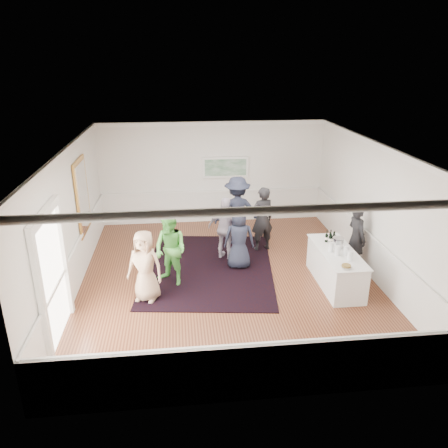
{
  "coord_description": "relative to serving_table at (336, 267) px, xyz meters",
  "views": [
    {
      "loc": [
        -1.11,
        -9.29,
        5.05
      ],
      "look_at": [
        -0.06,
        0.2,
        1.34
      ],
      "focal_mm": 35.0,
      "sensor_mm": 36.0,
      "label": 1
    }
  ],
  "objects": [
    {
      "name": "area_rug",
      "position": [
        -2.87,
        1.13,
        -0.42
      ],
      "size": [
        3.63,
        4.48,
        0.02
      ],
      "primitive_type": "cube",
      "rotation": [
        0.0,
        0.0,
        -0.13
      ],
      "color": "black",
      "rests_on": "floor"
    },
    {
      "name": "wainscoting",
      "position": [
        -2.48,
        0.53,
        0.07
      ],
      "size": [
        7.0,
        8.0,
        1.0
      ],
      "primitive_type": null,
      "color": "white",
      "rests_on": "floor"
    },
    {
      "name": "guest_lilac",
      "position": [
        -2.38,
        1.69,
        0.41
      ],
      "size": [
        1.06,
        0.83,
        1.68
      ],
      "primitive_type": "imported",
      "rotation": [
        0.0,
        0.0,
        2.64
      ],
      "color": "#B8AABF",
      "rests_on": "floor"
    },
    {
      "name": "ice_bucket",
      "position": [
        0.07,
        0.18,
        0.54
      ],
      "size": [
        0.26,
        0.26,
        0.25
      ],
      "primitive_type": "cylinder",
      "color": "silver",
      "rests_on": "serving_table"
    },
    {
      "name": "landscape_painting",
      "position": [
        -2.08,
        4.48,
        1.35
      ],
      "size": [
        1.44,
        0.06,
        0.66
      ],
      "color": "white",
      "rests_on": "wall_back"
    },
    {
      "name": "guest_green",
      "position": [
        -3.81,
        0.48,
        0.43
      ],
      "size": [
        1.06,
        1.04,
        1.72
      ],
      "primitive_type": "imported",
      "rotation": [
        0.0,
        0.0,
        -0.72
      ],
      "color": "#5BC24D",
      "rests_on": "floor"
    },
    {
      "name": "wall_back",
      "position": [
        -2.48,
        4.53,
        1.17
      ],
      "size": [
        7.0,
        0.02,
        3.2
      ],
      "primitive_type": "cube",
      "color": "white",
      "rests_on": "floor"
    },
    {
      "name": "ceiling",
      "position": [
        -2.48,
        0.53,
        2.77
      ],
      "size": [
        7.0,
        8.0,
        0.02
      ],
      "primitive_type": "cube",
      "color": "white",
      "rests_on": "wall_back"
    },
    {
      "name": "serving_table",
      "position": [
        0.0,
        0.0,
        0.0
      ],
      "size": [
        0.81,
        2.12,
        0.86
      ],
      "color": "white",
      "rests_on": "floor"
    },
    {
      "name": "guest_navy",
      "position": [
        -2.11,
        1.14,
        0.35
      ],
      "size": [
        0.81,
        0.56,
        1.56
      ],
      "primitive_type": "imported",
      "rotation": [
        0.0,
        0.0,
        3.05
      ],
      "color": "#212537",
      "rests_on": "floor"
    },
    {
      "name": "wall_front",
      "position": [
        -2.48,
        -3.47,
        1.17
      ],
      "size": [
        7.0,
        0.02,
        3.2
      ],
      "primitive_type": "cube",
      "color": "white",
      "rests_on": "floor"
    },
    {
      "name": "nut_bowl",
      "position": [
        -0.12,
        -0.87,
        0.46
      ],
      "size": [
        0.23,
        0.23,
        0.08
      ],
      "color": "white",
      "rests_on": "serving_table"
    },
    {
      "name": "mirror",
      "position": [
        -5.93,
        1.83,
        1.37
      ],
      "size": [
        0.05,
        1.25,
        1.85
      ],
      "color": "#C18939",
      "rests_on": "wall_left"
    },
    {
      "name": "guest_dark_b",
      "position": [
        -1.34,
        2.14,
        0.47
      ],
      "size": [
        0.75,
        0.6,
        1.79
      ],
      "primitive_type": "imported",
      "rotation": [
        0.0,
        0.0,
        3.44
      ],
      "color": "black",
      "rests_on": "floor"
    },
    {
      "name": "floor",
      "position": [
        -2.48,
        0.53,
        -0.43
      ],
      "size": [
        8.0,
        8.0,
        0.0
      ],
      "primitive_type": "plane",
      "color": "brown",
      "rests_on": "ground"
    },
    {
      "name": "juice_pitchers",
      "position": [
        -0.01,
        -0.25,
        0.54
      ],
      "size": [
        0.39,
        0.61,
        0.24
      ],
      "color": "#88BD43",
      "rests_on": "serving_table"
    },
    {
      "name": "wall_right",
      "position": [
        1.02,
        0.53,
        1.17
      ],
      "size": [
        0.02,
        8.0,
        3.2
      ],
      "primitive_type": "cube",
      "color": "white",
      "rests_on": "floor"
    },
    {
      "name": "bartender",
      "position": [
        0.72,
        0.67,
        0.43
      ],
      "size": [
        0.53,
        0.69,
        1.72
      ],
      "primitive_type": "imported",
      "rotation": [
        0.0,
        0.0,
        1.77
      ],
      "color": "black",
      "rests_on": "floor"
    },
    {
      "name": "doorway",
      "position": [
        -5.92,
        -1.37,
        0.99
      ],
      "size": [
        0.1,
        1.78,
        2.56
      ],
      "color": "white",
      "rests_on": "wall_left"
    },
    {
      "name": "wine_bottles",
      "position": [
        0.01,
        0.49,
        0.58
      ],
      "size": [
        0.24,
        0.21,
        0.31
      ],
      "color": "black",
      "rests_on": "serving_table"
    },
    {
      "name": "guest_tan",
      "position": [
        -4.35,
        -0.2,
        0.38
      ],
      "size": [
        0.92,
        0.75,
        1.62
      ],
      "primitive_type": "imported",
      "rotation": [
        0.0,
        0.0,
        -0.34
      ],
      "color": "tan",
      "rests_on": "floor"
    },
    {
      "name": "guest_dark_a",
      "position": [
        -1.96,
        2.62,
        0.55
      ],
      "size": [
        1.31,
        0.8,
        1.96
      ],
      "primitive_type": "imported",
      "rotation": [
        0.0,
        0.0,
        3.2
      ],
      "color": "#212537",
      "rests_on": "floor"
    },
    {
      "name": "wall_left",
      "position": [
        -5.98,
        0.53,
        1.17
      ],
      "size": [
        0.02,
        8.0,
        3.2
      ],
      "primitive_type": "cube",
      "color": "white",
      "rests_on": "floor"
    }
  ]
}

